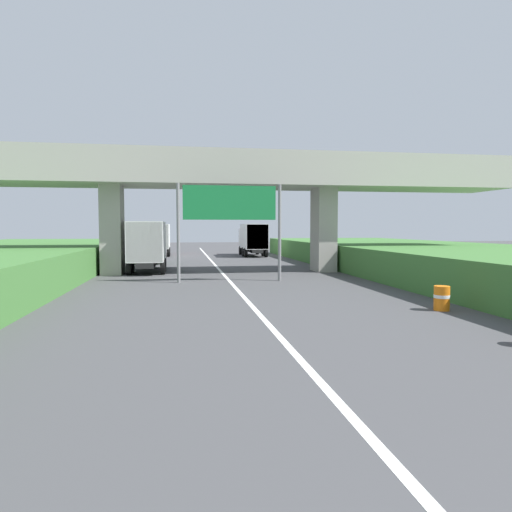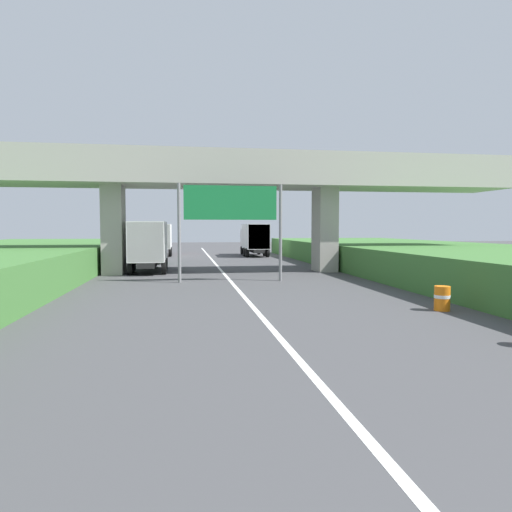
# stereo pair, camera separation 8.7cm
# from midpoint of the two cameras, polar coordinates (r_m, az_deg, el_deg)

# --- Properties ---
(lane_centre_stripe) EXTENTS (0.20, 91.85, 0.01)m
(lane_centre_stripe) POSITION_cam_midpoint_polar(r_m,az_deg,el_deg) (24.85, -2.77, -3.48)
(lane_centre_stripe) COLOR white
(lane_centre_stripe) RESTS_ON ground
(overpass_bridge) EXTENTS (40.00, 4.80, 7.98)m
(overpass_bridge) POSITION_cam_midpoint_polar(r_m,az_deg,el_deg) (31.27, -4.07, 9.03)
(overpass_bridge) COLOR #ADA89E
(overpass_bridge) RESTS_ON ground
(overhead_highway_sign) EXTENTS (5.88, 0.18, 5.48)m
(overhead_highway_sign) POSITION_cam_midpoint_polar(r_m,az_deg,el_deg) (25.83, -3.07, 5.80)
(overhead_highway_sign) COLOR slate
(overhead_highway_sign) RESTS_ON ground
(truck_white) EXTENTS (2.44, 7.30, 3.44)m
(truck_white) POSITION_cam_midpoint_polar(r_m,az_deg,el_deg) (49.84, -0.18, 2.23)
(truck_white) COLOR black
(truck_white) RESTS_ON ground
(truck_silver) EXTENTS (2.44, 7.30, 3.44)m
(truck_silver) POSITION_cam_midpoint_polar(r_m,az_deg,el_deg) (32.77, -13.00, 1.50)
(truck_silver) COLOR black
(truck_silver) RESTS_ON ground
(truck_red) EXTENTS (2.44, 7.30, 3.44)m
(truck_red) POSITION_cam_midpoint_polar(r_m,az_deg,el_deg) (51.71, -11.69, 2.20)
(truck_red) COLOR black
(truck_red) RESTS_ON ground
(car_green) EXTENTS (1.86, 4.10, 1.72)m
(car_green) POSITION_cam_midpoint_polar(r_m,az_deg,el_deg) (40.50, -12.55, 0.34)
(car_green) COLOR #236B38
(car_green) RESTS_ON ground
(construction_barrel_2) EXTENTS (0.57, 0.57, 0.90)m
(construction_barrel_2) POSITION_cam_midpoint_polar(r_m,az_deg,el_deg) (18.17, 22.21, -4.86)
(construction_barrel_2) COLOR orange
(construction_barrel_2) RESTS_ON ground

